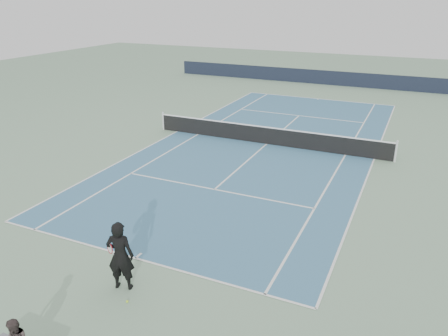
% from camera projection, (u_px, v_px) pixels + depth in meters
% --- Properties ---
extents(ground, '(80.00, 80.00, 0.00)m').
position_uv_depth(ground, '(267.00, 144.00, 23.17)').
color(ground, gray).
extents(court_surface, '(10.97, 23.77, 0.01)m').
position_uv_depth(court_surface, '(267.00, 144.00, 23.16)').
color(court_surface, teal).
rests_on(court_surface, ground).
extents(tennis_net, '(12.90, 0.10, 1.07)m').
position_uv_depth(tennis_net, '(267.00, 135.00, 22.98)').
color(tennis_net, silver).
rests_on(tennis_net, ground).
extents(windscreen_far, '(30.00, 0.25, 1.20)m').
position_uv_depth(windscreen_far, '(335.00, 78.00, 38.06)').
color(windscreen_far, black).
rests_on(windscreen_far, ground).
extents(tennis_player, '(0.89, 0.74, 1.99)m').
position_uv_depth(tennis_player, '(120.00, 256.00, 11.48)').
color(tennis_player, black).
rests_on(tennis_player, ground).
extents(tennis_ball, '(0.07, 0.07, 0.07)m').
position_uv_depth(tennis_ball, '(127.00, 301.00, 11.24)').
color(tennis_ball, '#C3EB30').
rests_on(tennis_ball, ground).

